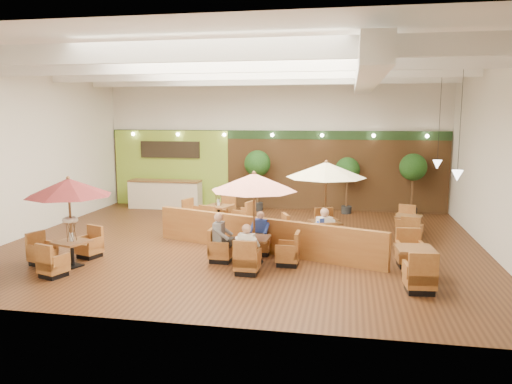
% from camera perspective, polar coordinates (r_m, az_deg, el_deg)
% --- Properties ---
extents(room, '(14.04, 14.00, 5.52)m').
position_cam_1_polar(room, '(15.81, 0.29, 8.04)').
color(room, '#381E0F').
rests_on(room, ground).
extents(service_counter, '(3.00, 0.75, 1.18)m').
position_cam_1_polar(service_counter, '(21.07, -10.33, -0.27)').
color(service_counter, beige).
rests_on(service_counter, ground).
extents(booth_divider, '(6.79, 2.58, 0.99)m').
position_cam_1_polar(booth_divider, '(14.02, 0.77, -4.97)').
color(booth_divider, brown).
rests_on(booth_divider, ground).
extents(table_0, '(2.27, 2.39, 2.33)m').
position_cam_1_polar(table_0, '(13.35, -20.73, -1.08)').
color(table_0, brown).
rests_on(table_0, ground).
extents(table_1, '(2.35, 2.35, 2.42)m').
position_cam_1_polar(table_1, '(12.74, -0.23, -0.98)').
color(table_1, brown).
rests_on(table_1, ground).
extents(table_2, '(2.49, 2.64, 2.54)m').
position_cam_1_polar(table_2, '(14.69, 7.75, 0.89)').
color(table_2, brown).
rests_on(table_2, ground).
extents(table_3, '(2.59, 2.59, 1.50)m').
position_cam_1_polar(table_3, '(17.50, -4.30, -2.51)').
color(table_3, brown).
rests_on(table_3, ground).
extents(table_4, '(0.93, 2.58, 0.95)m').
position_cam_1_polar(table_4, '(12.43, 17.64, -7.80)').
color(table_4, brown).
rests_on(table_4, ground).
extents(table_5, '(0.95, 2.40, 0.85)m').
position_cam_1_polar(table_5, '(16.60, 17.00, -3.81)').
color(table_5, brown).
rests_on(table_5, ground).
extents(topiary_0, '(1.06, 1.06, 2.45)m').
position_cam_1_polar(topiary_0, '(20.06, 0.16, 3.01)').
color(topiary_0, black).
rests_on(topiary_0, ground).
extents(topiary_1, '(0.96, 0.96, 2.22)m').
position_cam_1_polar(topiary_1, '(19.76, 10.40, 2.29)').
color(topiary_1, black).
rests_on(topiary_1, ground).
extents(topiary_2, '(1.03, 1.03, 2.40)m').
position_cam_1_polar(topiary_2, '(19.89, 17.51, 2.46)').
color(topiary_2, black).
rests_on(topiary_2, ground).
extents(diner_0, '(0.39, 0.32, 0.79)m').
position_cam_1_polar(diner_0, '(12.08, -1.02, -5.93)').
color(diner_0, white).
rests_on(diner_0, ground).
extents(diner_1, '(0.39, 0.33, 0.75)m').
position_cam_1_polar(diner_1, '(13.77, 0.46, -4.18)').
color(diner_1, '#263FA5').
rests_on(diner_1, ground).
extents(diner_2, '(0.33, 0.41, 0.85)m').
position_cam_1_polar(diner_2, '(13.10, -4.04, -4.69)').
color(diner_2, gray).
rests_on(diner_2, ground).
extents(diner_3, '(0.47, 0.46, 0.83)m').
position_cam_1_polar(diner_3, '(13.96, 7.72, -3.95)').
color(diner_3, '#263FA5').
rests_on(diner_3, ground).
extents(diner_4, '(0.48, 0.46, 0.85)m').
position_cam_1_polar(diner_4, '(13.96, 7.72, -3.92)').
color(diner_4, white).
rests_on(diner_4, ground).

